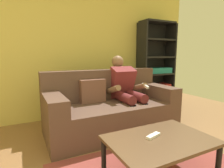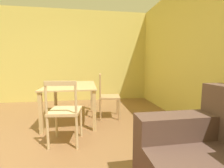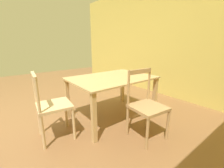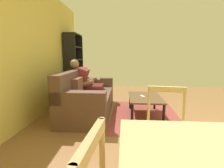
% 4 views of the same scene
% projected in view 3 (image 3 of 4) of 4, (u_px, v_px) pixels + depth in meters
% --- Properties ---
extents(wall_side, '(0.12, 5.88, 2.73)m').
position_uv_depth(wall_side, '(150.00, 39.00, 3.91)').
color(wall_side, '#D2BE5D').
rests_on(wall_side, ground_plane).
extents(dining_table, '(1.36, 0.96, 0.72)m').
position_uv_depth(dining_table, '(112.00, 83.00, 2.52)').
color(dining_table, tan).
rests_on(dining_table, ground_plane).
extents(dining_chair_near_wall, '(0.46, 0.46, 0.93)m').
position_uv_depth(dining_chair_near_wall, '(146.00, 106.00, 2.00)').
color(dining_chair_near_wall, tan).
rests_on(dining_chair_near_wall, ground_plane).
extents(dining_chair_facing_couch, '(0.47, 0.47, 0.92)m').
position_uv_depth(dining_chair_facing_couch, '(52.00, 106.00, 1.96)').
color(dining_chair_facing_couch, '#D1B27F').
rests_on(dining_chair_facing_couch, ground_plane).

